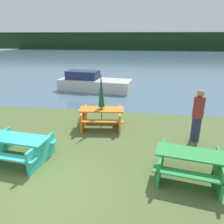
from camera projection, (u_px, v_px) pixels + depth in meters
name	position (u px, v px, depth m)	size (l,w,h in m)	color
ground_plane	(49.00, 191.00, 5.22)	(60.00, 60.00, 0.00)	#516633
water	(132.00, 58.00, 33.93)	(60.00, 50.00, 0.00)	slate
far_treeline	(137.00, 41.00, 51.89)	(80.00, 1.60, 4.00)	#193319
picnic_table_green	(189.00, 163.00, 5.55)	(1.89, 1.64, 0.74)	green
picnic_table_teal	(18.00, 146.00, 6.39)	(1.97, 1.57, 0.73)	#33B7A8
picnic_table_orange	(102.00, 116.00, 8.71)	(1.87, 1.56, 0.76)	orange
umbrella_darkgreen	(101.00, 91.00, 8.37)	(0.25, 0.25, 2.13)	brown
boat	(93.00, 83.00, 14.49)	(4.89, 2.19, 1.26)	beige
person	(198.00, 116.00, 7.43)	(0.37, 0.37, 1.83)	#283351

